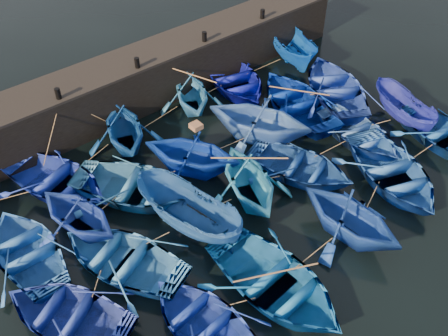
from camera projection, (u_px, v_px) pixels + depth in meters
ground at (275, 223)px, 19.83m from camera, size 120.00×120.00×0.00m
quay_wall at (131, 84)px, 24.94m from camera, size 26.00×2.50×2.50m
quay_top at (128, 61)px, 24.06m from camera, size 26.00×2.50×0.12m
bollard_1 at (58, 93)px, 21.46m from camera, size 0.24×0.24×0.50m
bollard_2 at (137, 63)px, 23.34m from camera, size 0.24×0.24×0.50m
bollard_3 at (204, 37)px, 25.21m from camera, size 0.24×0.24×0.50m
bollard_4 at (262, 14)px, 27.09m from camera, size 0.24×0.24×0.50m
boat_1 at (56, 181)px, 20.85m from camera, size 5.23×6.05×1.05m
boat_2 at (124, 128)px, 22.63m from camera, size 4.74×5.06×2.13m
boat_3 at (191, 92)px, 24.82m from camera, size 4.74×4.96×2.03m
boat_4 at (234, 80)px, 26.53m from camera, size 4.94×6.02×1.09m
boat_5 at (292, 48)px, 28.23m from camera, size 3.53×5.19×1.88m
boat_6 at (28, 250)px, 18.22m from camera, size 3.40×4.69×0.96m
boat_7 at (77, 213)px, 18.85m from camera, size 4.17×4.55×2.03m
boat_8 at (135, 187)px, 20.53m from camera, size 6.27×6.66×1.12m
boat_9 at (192, 152)px, 21.28m from camera, size 5.45×5.63×2.26m
boat_10 at (259, 118)px, 22.80m from camera, size 6.08×6.34×2.58m
boat_11 at (298, 101)px, 25.03m from camera, size 5.08×6.27×1.15m
boat_12 at (335, 87)px, 25.93m from camera, size 6.38×7.00×1.19m
boat_13 at (68, 313)px, 16.32m from camera, size 5.14×5.61×0.95m
boat_14 at (123, 258)px, 17.92m from camera, size 5.27×6.00×1.03m
boat_15 at (188, 214)px, 18.92m from camera, size 2.97×5.15×1.87m
boat_16 at (249, 179)px, 20.06m from camera, size 4.88×5.23×2.23m
boat_17 at (300, 167)px, 21.54m from camera, size 4.87×5.66×0.99m
boat_18 at (359, 134)px, 23.25m from camera, size 3.71×4.90×0.96m
boat_19 at (403, 109)px, 24.18m from camera, size 2.29×4.18×1.53m
boat_21 at (205, 323)px, 16.07m from camera, size 3.72×4.83×0.93m
boat_22 at (275, 283)px, 17.07m from camera, size 4.37×5.82×1.15m
boat_23 at (351, 216)px, 18.59m from camera, size 4.08×4.60×2.25m
boat_24 at (393, 172)px, 21.18m from camera, size 5.52×6.45×1.13m
boat_25 at (446, 135)px, 23.07m from camera, size 4.22×5.49×1.06m
wooden_crate at (196, 126)px, 20.57m from camera, size 0.44×0.46×0.23m
mooring_ropes at (200, 139)px, 22.30m from camera, size 18.79×11.88×2.10m
loose_oars at (252, 137)px, 21.17m from camera, size 10.67×12.66×1.14m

